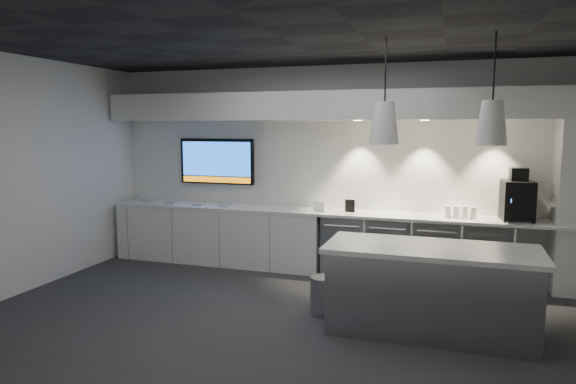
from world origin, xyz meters
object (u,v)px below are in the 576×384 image
(island, at_px, (430,289))
(coffee_machine, at_px, (517,199))
(bin, at_px, (324,296))
(wall_tv, at_px, (217,161))

(island, bearing_deg, coffee_machine, 62.84)
(island, xyz_separation_m, bin, (-1.16, 0.16, -0.24))
(wall_tv, xyz_separation_m, island, (3.41, -2.13, -1.10))
(island, height_order, coffee_machine, coffee_machine)
(bin, bearing_deg, coffee_machine, 38.71)
(wall_tv, height_order, island, wall_tv)
(bin, distance_m, coffee_machine, 2.91)
(wall_tv, distance_m, coffee_machine, 4.42)
(island, xyz_separation_m, coffee_machine, (0.98, 1.88, 0.73))
(wall_tv, relative_size, island, 0.58)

